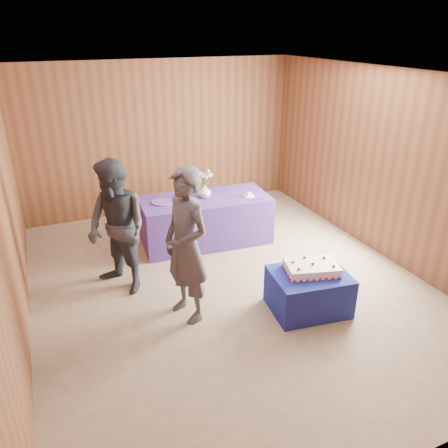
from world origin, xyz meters
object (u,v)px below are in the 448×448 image
sheet_cake (312,268)px  guest_left (186,246)px  cake_table (309,291)px  guest_right (117,228)px  serving_table (205,220)px  vase (205,191)px

sheet_cake → guest_left: size_ratio=0.39×
cake_table → guest_right: (-1.99, 1.37, 0.63)m
serving_table → vase: size_ratio=9.94×
cake_table → vase: 2.40m
guest_left → guest_right: guest_left is taller
sheet_cake → guest_right: guest_right is taller
cake_table → guest_left: guest_left is taller
vase → guest_left: (-0.92, -1.80, 0.08)m
serving_table → cake_table: bearing=-73.6°
guest_left → sheet_cake: bearing=54.9°
guest_left → guest_right: 1.09m
serving_table → guest_right: 1.82m
serving_table → guest_right: (-1.52, -0.87, 0.50)m
vase → cake_table: bearing=-78.5°
vase → guest_left: size_ratio=0.11×
cake_table → vase: size_ratio=4.47×
cake_table → guest_left: (-1.38, 0.47, 0.68)m
sheet_cake → guest_left: guest_left is taller
serving_table → vase: bearing=77.7°
vase → guest_left: 2.02m
sheet_cake → guest_left: bearing=178.1°
cake_table → sheet_cake: (0.04, 0.03, 0.31)m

